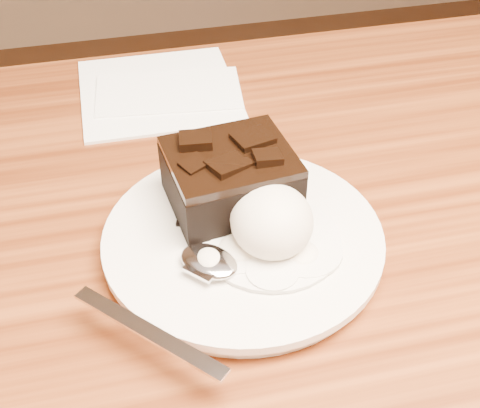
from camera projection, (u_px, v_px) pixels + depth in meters
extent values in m
cylinder|color=white|center=(243.00, 242.00, 0.51)|extent=(0.22, 0.22, 0.02)
cube|color=black|center=(230.00, 182.00, 0.51)|extent=(0.10, 0.09, 0.04)
ellipsoid|color=white|center=(272.00, 221.00, 0.48)|extent=(0.06, 0.07, 0.05)
cylinder|color=white|center=(271.00, 241.00, 0.49)|extent=(0.11, 0.11, 0.00)
cube|color=white|center=(158.00, 90.00, 0.69)|extent=(0.17, 0.17, 0.01)
cube|color=black|center=(214.00, 246.00, 0.49)|extent=(0.01, 0.01, 0.00)
cube|color=black|center=(179.00, 224.00, 0.51)|extent=(0.01, 0.01, 0.00)
cube|color=black|center=(305.00, 223.00, 0.51)|extent=(0.01, 0.01, 0.00)
cube|color=black|center=(264.00, 238.00, 0.49)|extent=(0.01, 0.01, 0.00)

